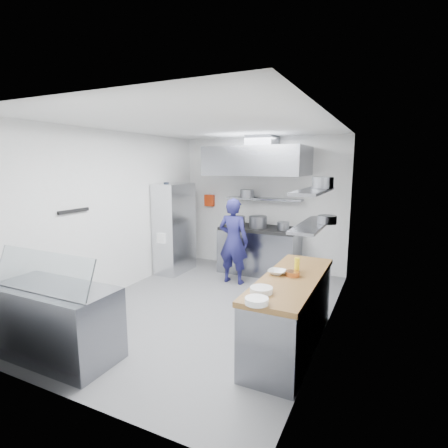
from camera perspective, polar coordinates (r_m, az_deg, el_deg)
The scene contains 35 objects.
floor at distance 5.68m, azimuth -2.69°, elevation -13.47°, with size 5.00×5.00×0.00m, color slate.
ceiling at distance 5.25m, azimuth -2.94°, elevation 15.87°, with size 5.00×5.00×0.00m, color silver.
wall_back at distance 7.56m, azimuth 6.24°, elevation 3.32°, with size 3.60×0.02×2.80m, color white.
wall_front at distance 3.36m, azimuth -23.64°, elevation -5.57°, with size 3.60×0.02×2.80m, color white.
wall_left at distance 6.34m, azimuth -17.29°, elevation 1.70°, with size 5.00×0.02×2.80m, color white.
wall_right at distance 4.72m, azimuth 16.81°, elevation -0.92°, with size 5.00×0.02×2.80m, color white.
gas_range at distance 7.33m, azimuth 5.80°, elevation -4.44°, with size 1.60×0.80×0.90m, color gray.
cooktop at distance 7.22m, azimuth 5.87°, elevation -0.74°, with size 1.57×0.78×0.06m, color black.
stock_pot_left at distance 7.35m, azimuth 2.33°, elevation 0.51°, with size 0.29×0.29×0.20m, color slate.
stock_pot_mid at distance 7.12m, azimuth 5.56°, elevation 0.34°, with size 0.36×0.36×0.24m, color slate.
stock_pot_right at distance 6.97m, azimuth 9.64°, elevation -0.30°, with size 0.24×0.24×0.16m, color slate.
over_range_shelf at distance 7.37m, azimuth 6.58°, elevation 4.08°, with size 1.60×0.30×0.04m, color gray.
shelf_pot_a at distance 7.30m, azimuth 3.76°, elevation 4.94°, with size 0.29×0.29×0.18m, color slate.
extractor_hood at distance 6.94m, azimuth 5.57°, elevation 10.21°, with size 1.90×1.15×0.55m, color gray.
hood_duct at distance 7.17m, azimuth 6.25°, elevation 13.22°, with size 0.55×0.55×0.24m, color slate.
red_firebox at distance 8.00m, azimuth -2.39°, elevation 3.87°, with size 0.22×0.10×0.26m, color red.
chef at distance 6.58m, azimuth 1.54°, elevation -2.79°, with size 0.59×0.39×1.62m, color #1B1B51.
wire_rack at distance 7.34m, azimuth -8.08°, elevation -0.66°, with size 0.50×0.90×1.85m, color silver.
rack_bin_a at distance 7.04m, azimuth -9.82°, elevation -2.18°, with size 0.18×0.22×0.20m, color white.
rack_bin_b at distance 7.28m, azimuth -8.17°, elevation 2.24°, with size 0.15×0.20×0.17m, color yellow.
rack_jar at distance 6.94m, azimuth -9.38°, elevation 5.99°, with size 0.10×0.10×0.18m, color black.
knife_strip at distance 5.68m, azimuth -23.34°, elevation 1.98°, with size 0.04×0.55×0.05m, color black.
prep_counter_base at distance 4.50m, azimuth 10.79°, elevation -14.27°, with size 0.62×2.00×0.84m, color gray.
prep_counter_top at distance 4.34m, azimuth 10.98°, elevation -8.83°, with size 0.65×2.04×0.06m, color olive.
plate_stack_a at distance 3.48m, azimuth 5.35°, elevation -12.39°, with size 0.23×0.23×0.06m, color white.
plate_stack_b at distance 3.76m, azimuth 6.11°, elevation -10.67°, with size 0.24×0.24×0.06m, color white.
copper_pan at distance 4.35m, azimuth 11.11°, elevation -7.96°, with size 0.17×0.17×0.06m, color #C77238.
squeeze_bottle at distance 4.51m, azimuth 11.83°, elevation -6.53°, with size 0.07×0.07×0.18m, color yellow.
mixing_bowl at distance 4.39m, azimuth 8.63°, elevation -7.77°, with size 0.22×0.22×0.05m, color white.
wall_shelf_lower at distance 4.44m, azimuth 14.23°, elevation -0.14°, with size 0.30×1.30×0.04m, color gray.
wall_shelf_upper at distance 4.39m, azimuth 14.46°, elevation 5.27°, with size 0.30×1.30×0.04m, color gray.
shelf_pot_c at distance 4.44m, azimuth 16.49°, elevation 0.69°, with size 0.23×0.23×0.10m, color slate.
shelf_pot_d at distance 4.58m, azimuth 15.83°, elevation 6.52°, with size 0.27×0.27×0.14m, color slate.
display_case at distance 4.65m, azimuth -25.73°, elevation -14.21°, with size 1.50×0.70×0.85m, color gray.
display_glass at distance 4.37m, azimuth -27.59°, elevation -6.89°, with size 1.47×0.02×0.45m, color silver.
Camera 1 is at (2.49, -4.59, 2.24)m, focal length 28.00 mm.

